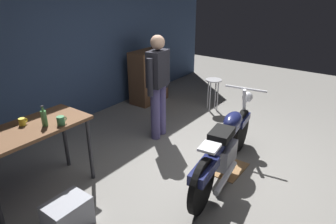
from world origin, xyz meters
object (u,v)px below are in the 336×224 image
person_standing (158,83)px  mug_yellow_tall (22,122)px  motorcycle (226,145)px  wooden_dresser (149,77)px  storage_bin (68,215)px  mug_green_speckled (61,121)px  bottle (44,118)px  shop_stool (213,86)px

person_standing → mug_yellow_tall: person_standing is taller
motorcycle → mug_yellow_tall: motorcycle is taller
mug_yellow_tall → wooden_dresser: bearing=14.9°
storage_bin → mug_yellow_tall: bearing=80.5°
person_standing → mug_yellow_tall: bearing=-17.1°
person_standing → mug_green_speckled: person_standing is taller
storage_bin → bottle: bearing=65.9°
person_standing → wooden_dresser: 1.69m
shop_stool → wooden_dresser: wooden_dresser is taller
shop_stool → storage_bin: shop_stool is taller
person_standing → mug_yellow_tall: 2.09m
mug_green_speckled → bottle: (-0.12, 0.12, 0.05)m
wooden_dresser → mug_yellow_tall: bearing=-165.1°
person_standing → wooden_dresser: (1.16, 1.17, -0.38)m
shop_stool → motorcycle: bearing=-147.2°
motorcycle → mug_green_speckled: bearing=128.4°
motorcycle → mug_yellow_tall: size_ratio=21.32×
bottle → person_standing: bearing=-2.9°
person_standing → bottle: size_ratio=6.93×
shop_stool → mug_yellow_tall: bearing=172.3°
shop_stool → mug_yellow_tall: mug_yellow_tall is taller
mug_yellow_tall → storage_bin: bearing=-99.5°
bottle → wooden_dresser: bearing=19.2°
mug_yellow_tall → bottle: bottle is taller
shop_stool → wooden_dresser: size_ratio=0.58×
shop_stool → wooden_dresser: (-0.37, 1.35, 0.05)m
shop_stool → bottle: 3.50m
person_standing → storage_bin: size_ratio=3.80×
storage_bin → mug_yellow_tall: mug_yellow_tall is taller
mug_green_speckled → motorcycle: bearing=-43.5°
person_standing → storage_bin: person_standing is taller
person_standing → shop_stool: person_standing is taller
person_standing → bottle: (-1.92, 0.10, 0.07)m
person_standing → shop_stool: 1.60m
shop_stool → mug_yellow_tall: (-3.59, 0.49, 0.44)m
mug_green_speckled → shop_stool: bearing=-2.6°
mug_yellow_tall → motorcycle: bearing=-45.0°
mug_green_speckled → bottle: bottle is taller
motorcycle → wooden_dresser: bearing=51.3°
bottle → mug_yellow_tall: bearing=123.8°
storage_bin → shop_stool: bearing=5.6°
wooden_dresser → mug_yellow_tall: 3.36m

